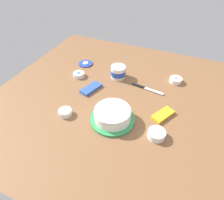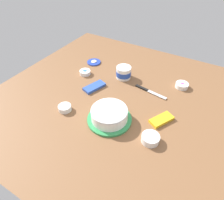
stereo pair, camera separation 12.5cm
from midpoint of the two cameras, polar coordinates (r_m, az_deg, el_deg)
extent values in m
plane|color=brown|center=(1.33, -2.77, 0.87)|extent=(1.54, 1.54, 0.00)
cylinder|color=#339351|center=(1.17, -2.90, -5.66)|extent=(0.26, 0.26, 0.01)
cylinder|color=brown|center=(1.14, -2.95, -4.55)|extent=(0.19, 0.19, 0.05)
cylinder|color=white|center=(1.14, -2.96, -4.38)|extent=(0.21, 0.21, 0.06)
ellipsoid|color=white|center=(1.12, -3.02, -3.08)|extent=(0.21, 0.21, 0.02)
cylinder|color=white|center=(1.49, -0.65, 7.99)|extent=(0.11, 0.11, 0.09)
cylinder|color=#2347B2|center=(1.49, -0.65, 7.84)|extent=(0.11, 0.11, 0.04)
cylinder|color=white|center=(1.46, -0.66, 9.25)|extent=(0.09, 0.09, 0.01)
cylinder|color=#233DAD|center=(1.68, -9.70, 10.13)|extent=(0.11, 0.11, 0.01)
ellipsoid|color=white|center=(1.68, -9.74, 10.36)|extent=(0.05, 0.04, 0.01)
cube|color=silver|center=(1.38, 9.35, 2.46)|extent=(0.04, 0.14, 0.00)
cube|color=black|center=(1.42, 4.99, 4.01)|extent=(0.03, 0.10, 0.01)
cylinder|color=white|center=(1.50, 15.53, 5.43)|extent=(0.09, 0.09, 0.03)
cylinder|color=#B251C6|center=(1.50, 15.54, 5.47)|extent=(0.07, 0.07, 0.01)
ellipsoid|color=#B251C6|center=(1.50, 15.59, 5.69)|extent=(0.06, 0.06, 0.02)
cylinder|color=white|center=(1.54, -11.78, 7.05)|extent=(0.08, 0.08, 0.03)
cylinder|color=blue|center=(1.54, -11.78, 7.07)|extent=(0.07, 0.07, 0.01)
ellipsoid|color=blue|center=(1.54, -11.82, 7.28)|extent=(0.06, 0.06, 0.02)
cylinder|color=white|center=(1.24, -16.06, -3.53)|extent=(0.08, 0.08, 0.03)
cylinder|color=pink|center=(1.24, -16.05, -3.57)|extent=(0.07, 0.07, 0.01)
ellipsoid|color=pink|center=(1.24, -16.11, -3.34)|extent=(0.06, 0.06, 0.02)
cylinder|color=white|center=(1.09, 9.40, -9.80)|extent=(0.10, 0.10, 0.04)
cylinder|color=yellow|center=(1.09, 9.42, -9.74)|extent=(0.08, 0.08, 0.01)
ellipsoid|color=yellow|center=(1.08, 9.46, -9.50)|extent=(0.07, 0.07, 0.02)
cube|color=yellow|center=(1.21, 11.59, -4.31)|extent=(0.16, 0.12, 0.02)
cube|color=#2D51B2|center=(1.39, -8.54, 3.20)|extent=(0.17, 0.11, 0.02)
camera|label=1|loc=(0.06, -92.87, -2.51)|focal=31.95mm
camera|label=2|loc=(0.06, 87.13, 2.51)|focal=31.95mm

